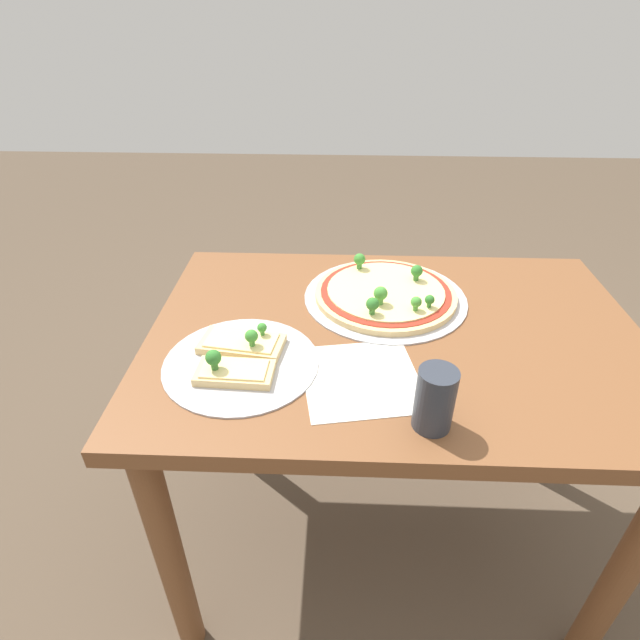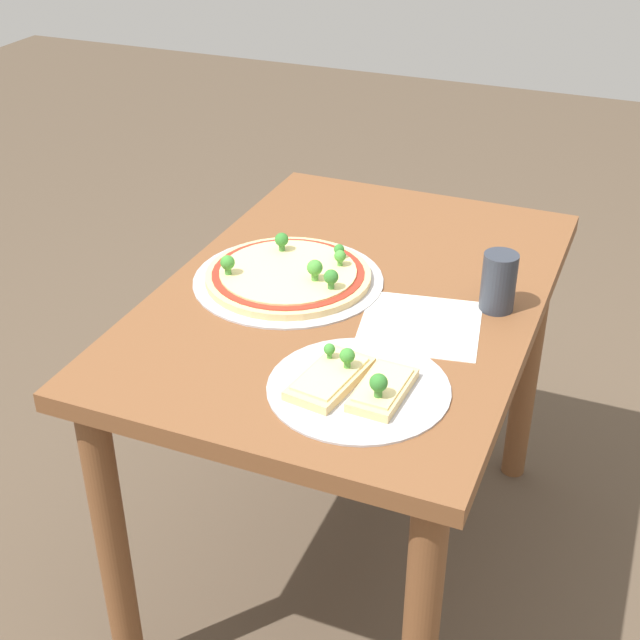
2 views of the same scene
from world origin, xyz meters
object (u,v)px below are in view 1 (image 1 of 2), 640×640
at_px(dining_table, 392,372).
at_px(pizza_tray_whole, 386,294).
at_px(pizza_tray_slice, 240,358).
at_px(drinking_cup, 435,399).

relative_size(dining_table, pizza_tray_whole, 2.76).
distance_m(pizza_tray_slice, drinking_cup, 0.38).
relative_size(pizza_tray_whole, drinking_cup, 3.34).
bearing_deg(drinking_cup, pizza_tray_whole, 96.75).
relative_size(pizza_tray_slice, drinking_cup, 2.66).
relative_size(dining_table, pizza_tray_slice, 3.47).
bearing_deg(pizza_tray_whole, pizza_tray_slice, -139.84).
distance_m(dining_table, pizza_tray_whole, 0.18).
bearing_deg(dining_table, drinking_cup, -82.91).
bearing_deg(pizza_tray_whole, drinking_cup, -83.25).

